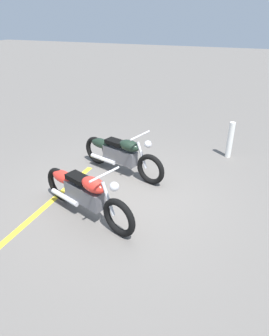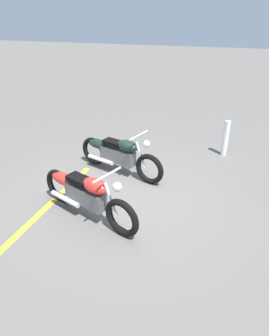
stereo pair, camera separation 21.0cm
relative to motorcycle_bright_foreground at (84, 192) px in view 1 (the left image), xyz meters
The scene contains 5 objects.
ground_plane 1.02m from the motorcycle_bright_foreground, 65.76° to the left, with size 60.00×60.00×0.00m, color #66605B.
motorcycle_bright_foreground is the anchor object (origin of this frame).
motorcycle_dark_foreground 1.69m from the motorcycle_bright_foreground, 92.21° to the left, with size 2.17×0.82×1.04m.
bollard_post 4.03m from the motorcycle_bright_foreground, 57.94° to the left, with size 0.14×0.14×0.90m, color white.
parking_stripe_near 0.94m from the motorcycle_bright_foreground, behind, with size 3.20×0.12×0.01m, color yellow.
Camera 1 is at (2.02, -4.56, 3.22)m, focal length 31.62 mm.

